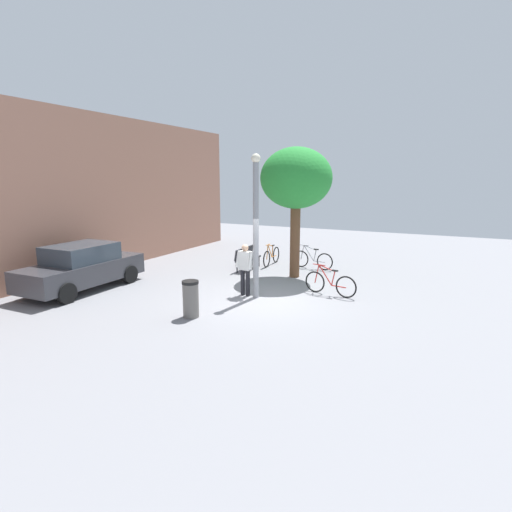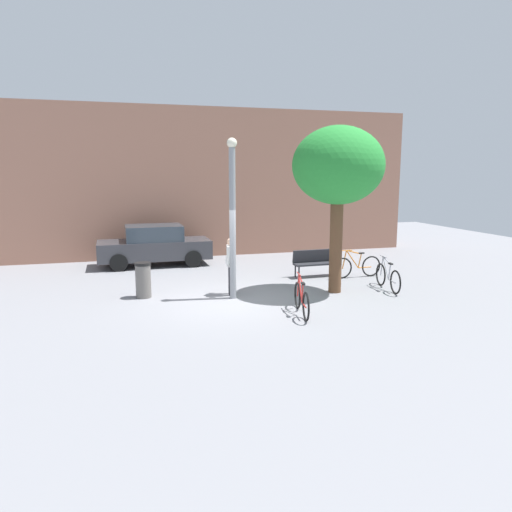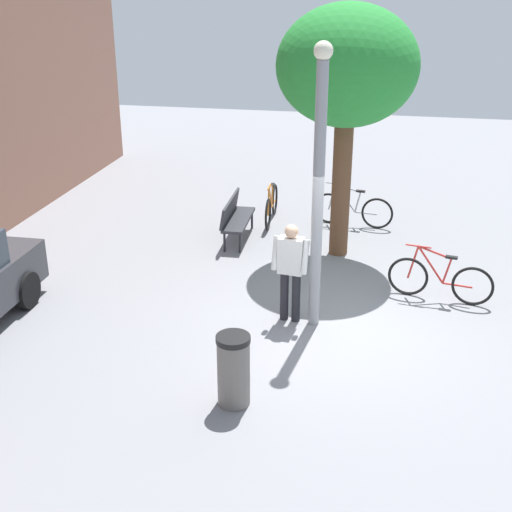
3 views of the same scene
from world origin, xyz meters
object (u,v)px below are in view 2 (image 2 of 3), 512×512
object	(u,v)px
park_bench	(316,261)
person_by_lamppost	(231,262)
plaza_tree	(338,167)
trash_bin	(143,280)
lamppost	(232,213)
parked_car_charcoal	(154,245)
bicycle_silver	(388,277)
bicycle_orange	(357,266)
bicycle_red	(301,299)

from	to	relation	value
park_bench	person_by_lamppost	bearing A→B (deg)	-153.17
person_by_lamppost	plaza_tree	world-z (taller)	plaza_tree
plaza_tree	trash_bin	size ratio (longest dim) A/B	4.78
lamppost	parked_car_charcoal	xyz separation A→B (m)	(-1.77, 5.66, -1.63)
lamppost	bicycle_silver	bearing A→B (deg)	-3.44
park_bench	parked_car_charcoal	world-z (taller)	parked_car_charcoal
person_by_lamppost	bicycle_silver	xyz separation A→B (m)	(4.73, -0.69, -0.58)
park_bench	bicycle_orange	distance (m)	1.39
parked_car_charcoal	trash_bin	xyz separation A→B (m)	(-0.67, -4.89, -0.26)
lamppost	bicycle_red	world-z (taller)	lamppost
lamppost	bicycle_silver	size ratio (longest dim) A/B	2.47
bicycle_silver	bicycle_red	bearing A→B (deg)	-153.36
person_by_lamppost	bicycle_orange	bearing A→B (deg)	13.88
person_by_lamppost	bicycle_red	xyz separation A→B (m)	(1.25, -2.43, -0.58)
trash_bin	bicycle_orange	bearing A→B (deg)	6.24
person_by_lamppost	trash_bin	world-z (taller)	person_by_lamppost
bicycle_red	park_bench	bearing A→B (deg)	62.83
parked_car_charcoal	park_bench	bearing A→B (deg)	-34.46
person_by_lamppost	plaza_tree	xyz separation A→B (m)	(3.05, -0.53, 2.70)
park_bench	bicycle_silver	world-z (taller)	bicycle_silver
parked_car_charcoal	plaza_tree	bearing A→B (deg)	-50.02
bicycle_silver	trash_bin	world-z (taller)	trash_bin
person_by_lamppost	bicycle_silver	bearing A→B (deg)	-8.25
bicycle_silver	trash_bin	size ratio (longest dim) A/B	1.78
plaza_tree	bicycle_red	bearing A→B (deg)	-133.40
parked_car_charcoal	trash_bin	size ratio (longest dim) A/B	4.17
person_by_lamppost	trash_bin	bearing A→B (deg)	171.48
park_bench	bicycle_red	distance (m)	4.65
lamppost	bicycle_silver	xyz separation A→B (m)	(4.76, -0.29, -2.02)
person_by_lamppost	bicycle_orange	distance (m)	4.82
bicycle_orange	bicycle_silver	xyz separation A→B (m)	(0.09, -1.83, 0.00)
bicycle_red	parked_car_charcoal	size ratio (longest dim) A/B	0.42
person_by_lamppost	trash_bin	distance (m)	2.54
person_by_lamppost	parked_car_charcoal	world-z (taller)	person_by_lamppost
lamppost	bicycle_red	bearing A→B (deg)	-57.72
bicycle_orange	parked_car_charcoal	world-z (taller)	parked_car_charcoal
lamppost	bicycle_silver	distance (m)	5.18
bicycle_orange	parked_car_charcoal	xyz separation A→B (m)	(-6.44, 4.11, 0.39)
lamppost	bicycle_silver	world-z (taller)	lamppost
lamppost	parked_car_charcoal	size ratio (longest dim) A/B	1.05
bicycle_red	person_by_lamppost	bearing A→B (deg)	117.28
park_bench	bicycle_orange	xyz separation A→B (m)	(1.27, -0.56, -0.16)
bicycle_red	bicycle_orange	distance (m)	4.93
park_bench	plaza_tree	bearing A→B (deg)	-98.23
person_by_lamppost	bicycle_silver	size ratio (longest dim) A/B	0.93
bicycle_orange	parked_car_charcoal	size ratio (longest dim) A/B	0.43
bicycle_orange	bicycle_red	bearing A→B (deg)	-133.47
parked_car_charcoal	trash_bin	world-z (taller)	parked_car_charcoal
lamppost	bicycle_orange	distance (m)	5.32
person_by_lamppost	plaza_tree	bearing A→B (deg)	-9.77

